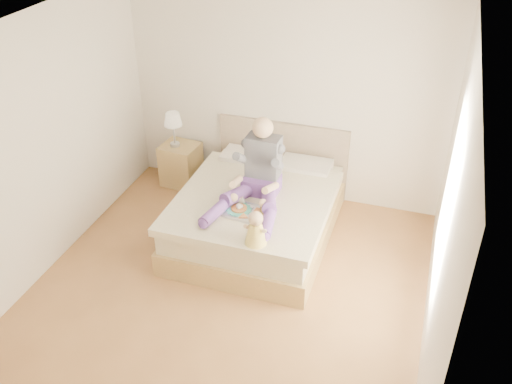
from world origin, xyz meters
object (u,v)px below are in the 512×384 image
(nightstand, at_px, (181,164))
(adult, at_px, (258,177))
(bed, at_px, (259,210))
(tray, at_px, (246,211))
(baby, at_px, (256,230))

(nightstand, xyz_separation_m, adult, (1.39, -0.94, 0.60))
(bed, bearing_deg, tray, -87.71)
(bed, height_order, nightstand, bed)
(adult, xyz_separation_m, tray, (-0.02, -0.33, -0.24))
(nightstand, height_order, baby, baby)
(bed, distance_m, nightstand, 1.55)
(bed, height_order, tray, bed)
(bed, height_order, adult, adult)
(nightstand, xyz_separation_m, tray, (1.37, -1.27, 0.35))
(nightstand, height_order, tray, tray)
(bed, distance_m, tray, 0.61)
(bed, xyz_separation_m, nightstand, (-1.35, 0.76, -0.03))
(bed, xyz_separation_m, adult, (0.04, -0.18, 0.57))
(nightstand, xyz_separation_m, baby, (1.64, -1.73, 0.47))
(nightstand, bearing_deg, bed, -23.51)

